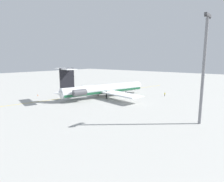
{
  "coord_description": "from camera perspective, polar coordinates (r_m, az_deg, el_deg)",
  "views": [
    {
      "loc": [
        55.17,
        62.83,
        15.53
      ],
      "look_at": [
        -3.17,
        14.73,
        2.94
      ],
      "focal_mm": 30.3,
      "sensor_mm": 36.0,
      "label": 1
    }
  ],
  "objects": [
    {
      "name": "ground",
      "position": [
        85.04,
        -9.06,
        -1.18
      ],
      "size": [
        347.91,
        347.91,
        0.0
      ],
      "primitive_type": "plane",
      "color": "#ADADA8"
    },
    {
      "name": "main_jetliner",
      "position": [
        78.5,
        -2.97,
        0.56
      ],
      "size": [
        42.23,
        37.81,
        12.5
      ],
      "rotation": [
        0.0,
        0.0,
        2.88
      ],
      "color": "silver",
      "rests_on": "ground"
    },
    {
      "name": "ground_crew_near_nose",
      "position": [
        104.03,
        -0.13,
        1.47
      ],
      "size": [
        0.4,
        0.27,
        1.7
      ],
      "rotation": [
        0.0,
        0.0,
        1.98
      ],
      "color": "black",
      "rests_on": "ground"
    },
    {
      "name": "ground_crew_near_tail",
      "position": [
        84.01,
        15.65,
        -0.81
      ],
      "size": [
        0.28,
        0.36,
        1.68
      ],
      "rotation": [
        0.0,
        0.0,
        0.61
      ],
      "color": "black",
      "rests_on": "ground"
    },
    {
      "name": "safety_cone_nose",
      "position": [
        88.3,
        -21.5,
        -1.16
      ],
      "size": [
        0.4,
        0.4,
        0.55
      ],
      "primitive_type": "cone",
      "color": "#EA590F",
      "rests_on": "ground"
    },
    {
      "name": "taxiway_centreline",
      "position": [
        85.45,
        -6.42,
        -1.07
      ],
      "size": [
        97.38,
        20.83,
        0.01
      ],
      "primitive_type": "cube",
      "rotation": [
        0.0,
        0.0,
        2.93
      ],
      "color": "gold",
      "rests_on": "ground"
    },
    {
      "name": "light_mast",
      "position": [
        49.37,
        25.96,
        6.79
      ],
      "size": [
        4.0,
        0.7,
        25.66
      ],
      "color": "slate",
      "rests_on": "ground"
    }
  ]
}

